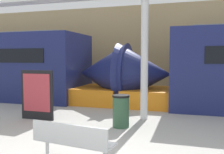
# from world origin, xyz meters

# --- Properties ---
(station_wall) EXTENTS (56.00, 0.20, 5.00)m
(station_wall) POSITION_xyz_m (0.00, 10.76, 2.50)
(station_wall) COLOR tan
(station_wall) RESTS_ON ground_plane
(bench_near) EXTENTS (1.64, 0.65, 0.80)m
(bench_near) POSITION_xyz_m (-0.07, 0.57, 0.48)
(bench_near) COLOR silver
(bench_near) RESTS_ON ground_plane
(trash_bin) EXTENTS (0.50, 0.50, 0.93)m
(trash_bin) POSITION_xyz_m (0.14, 3.30, 0.47)
(trash_bin) COLOR #2D5138
(trash_bin) RESTS_ON ground_plane
(poster_board) EXTENTS (1.14, 0.07, 1.60)m
(poster_board) POSITION_xyz_m (-2.67, 3.37, 0.81)
(poster_board) COLOR black
(poster_board) RESTS_ON ground_plane
(support_column_near) EXTENTS (0.24, 0.24, 3.99)m
(support_column_near) POSITION_xyz_m (0.63, 4.41, 1.99)
(support_column_near) COLOR silver
(support_column_near) RESTS_ON ground_plane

